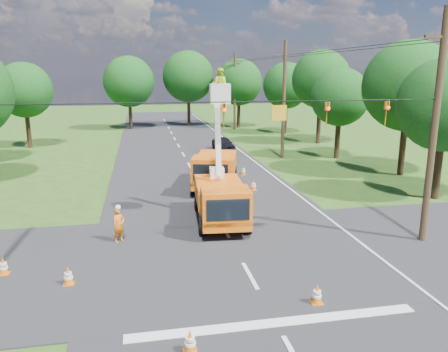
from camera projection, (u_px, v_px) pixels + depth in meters
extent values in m
plane|color=#294D17|center=(189.00, 166.00, 35.32)|extent=(140.00, 140.00, 0.00)
cube|color=black|center=(189.00, 166.00, 35.32)|extent=(12.00, 100.00, 0.06)
cube|color=black|center=(238.00, 255.00, 18.12)|extent=(56.00, 10.00, 0.07)
cube|color=silver|center=(276.00, 324.00, 13.16)|extent=(9.00, 0.45, 0.02)
cube|color=silver|center=(256.00, 163.00, 36.35)|extent=(0.12, 90.00, 0.02)
cube|color=orange|center=(221.00, 207.00, 22.10)|extent=(2.65, 6.18, 0.45)
cube|color=orange|center=(226.00, 205.00, 19.83)|extent=(2.33, 1.87, 1.51)
cube|color=black|center=(228.00, 210.00, 18.99)|extent=(1.91, 0.20, 0.96)
cube|color=orange|center=(219.00, 191.00, 22.73)|extent=(2.63, 3.89, 1.01)
cylinder|color=black|center=(202.00, 226.00, 20.20)|extent=(0.39, 0.95, 0.93)
cylinder|color=black|center=(247.00, 224.00, 20.43)|extent=(0.39, 0.95, 0.93)
cylinder|color=black|center=(198.00, 202.00, 23.89)|extent=(0.39, 0.95, 0.93)
cylinder|color=black|center=(236.00, 201.00, 24.13)|extent=(0.39, 0.95, 0.93)
cube|color=silver|center=(217.00, 172.00, 23.63)|extent=(0.81, 0.81, 0.55)
cube|color=silver|center=(218.00, 133.00, 22.58)|extent=(0.38, 1.36, 4.36)
cube|color=silver|center=(220.00, 94.00, 21.08)|extent=(1.02, 1.02, 0.96)
imported|color=#C6E526|center=(220.00, 85.00, 20.98)|extent=(0.91, 0.81, 1.57)
cube|color=orange|center=(215.00, 175.00, 28.81)|extent=(3.95, 6.87, 0.49)
cube|color=orange|center=(212.00, 170.00, 26.36)|extent=(2.77, 2.38, 1.62)
cube|color=black|center=(211.00, 173.00, 25.46)|extent=(2.00, 0.59, 1.03)
cube|color=orange|center=(217.00, 162.00, 29.49)|extent=(3.47, 4.51, 1.08)
cylinder|color=black|center=(194.00, 187.00, 26.96)|extent=(0.59, 1.05, 0.99)
cylinder|color=black|center=(231.00, 187.00, 26.81)|extent=(0.59, 1.05, 0.99)
cylinder|color=black|center=(202.00, 172.00, 30.94)|extent=(0.59, 1.05, 0.99)
cylinder|color=black|center=(234.00, 173.00, 30.79)|extent=(0.59, 1.05, 0.99)
imported|color=orange|center=(119.00, 225.00, 19.34)|extent=(0.69, 0.67, 1.59)
imported|color=black|center=(223.00, 144.00, 42.18)|extent=(1.99, 4.00, 1.31)
cone|color=#DB630B|center=(190.00, 341.00, 11.72)|extent=(0.36, 0.36, 0.70)
cube|color=#DB630B|center=(190.00, 352.00, 11.79)|extent=(0.38, 0.38, 0.04)
cylinder|color=white|center=(190.00, 339.00, 11.70)|extent=(0.26, 0.26, 0.09)
cylinder|color=white|center=(190.00, 344.00, 11.74)|extent=(0.31, 0.31, 0.09)
cone|color=#DB630B|center=(317.00, 293.00, 14.22)|extent=(0.36, 0.36, 0.70)
cube|color=#DB630B|center=(317.00, 303.00, 14.30)|extent=(0.38, 0.38, 0.04)
cylinder|color=white|center=(317.00, 292.00, 14.20)|extent=(0.26, 0.26, 0.09)
cylinder|color=white|center=(317.00, 296.00, 14.24)|extent=(0.31, 0.31, 0.09)
cone|color=#DB630B|center=(244.00, 202.00, 24.30)|extent=(0.36, 0.36, 0.70)
cube|color=#DB630B|center=(244.00, 207.00, 24.38)|extent=(0.38, 0.38, 0.04)
cylinder|color=white|center=(244.00, 201.00, 24.28)|extent=(0.26, 0.26, 0.09)
cylinder|color=white|center=(244.00, 203.00, 24.32)|extent=(0.31, 0.31, 0.09)
cone|color=#DB630B|center=(238.00, 186.00, 27.62)|extent=(0.36, 0.36, 0.70)
cube|color=#DB630B|center=(238.00, 191.00, 27.70)|extent=(0.38, 0.38, 0.04)
cylinder|color=white|center=(238.00, 185.00, 27.61)|extent=(0.26, 0.26, 0.09)
cylinder|color=white|center=(238.00, 187.00, 27.64)|extent=(0.31, 0.31, 0.09)
cone|color=#DB630B|center=(68.00, 275.00, 15.49)|extent=(0.36, 0.36, 0.70)
cube|color=#DB630B|center=(69.00, 284.00, 15.57)|extent=(0.38, 0.38, 0.04)
cylinder|color=white|center=(68.00, 274.00, 15.48)|extent=(0.26, 0.26, 0.09)
cylinder|color=white|center=(68.00, 277.00, 15.52)|extent=(0.31, 0.31, 0.09)
cone|color=#DB630B|center=(3.00, 265.00, 16.27)|extent=(0.36, 0.36, 0.70)
cube|color=#DB630B|center=(4.00, 274.00, 16.35)|extent=(0.38, 0.38, 0.04)
cylinder|color=white|center=(3.00, 264.00, 16.26)|extent=(0.26, 0.26, 0.09)
cylinder|color=white|center=(4.00, 268.00, 16.29)|extent=(0.31, 0.31, 0.09)
cone|color=#DB630B|center=(243.00, 170.00, 32.10)|extent=(0.36, 0.36, 0.70)
cube|color=#DB630B|center=(243.00, 175.00, 32.18)|extent=(0.38, 0.38, 0.04)
cylinder|color=white|center=(243.00, 169.00, 32.09)|extent=(0.26, 0.26, 0.09)
cylinder|color=white|center=(243.00, 171.00, 32.12)|extent=(0.31, 0.31, 0.09)
cone|color=#DB630B|center=(253.00, 185.00, 27.94)|extent=(0.36, 0.36, 0.70)
cube|color=#DB630B|center=(253.00, 190.00, 28.01)|extent=(0.38, 0.38, 0.04)
cylinder|color=white|center=(253.00, 184.00, 27.92)|extent=(0.26, 0.26, 0.09)
cylinder|color=white|center=(253.00, 186.00, 27.96)|extent=(0.31, 0.31, 0.09)
cylinder|color=#4C3823|center=(434.00, 130.00, 18.52)|extent=(0.30, 0.30, 10.00)
cube|color=#4C3823|center=(445.00, 37.00, 17.64)|extent=(1.80, 0.12, 0.12)
cylinder|color=#4C3823|center=(284.00, 101.00, 37.63)|extent=(0.30, 0.30, 10.00)
cube|color=#4C3823|center=(285.00, 55.00, 36.75)|extent=(1.80, 0.12, 0.12)
cylinder|color=#4C3823|center=(235.00, 91.00, 56.73)|extent=(0.30, 0.30, 10.00)
cube|color=#4C3823|center=(235.00, 61.00, 55.85)|extent=(1.80, 0.12, 0.12)
cylinder|color=black|center=(227.00, 102.00, 16.57)|extent=(18.00, 0.04, 0.04)
cube|color=gold|center=(279.00, 113.00, 17.06)|extent=(0.60, 0.05, 0.60)
imported|color=gold|center=(224.00, 117.00, 16.68)|extent=(0.16, 0.20, 1.00)
sphere|color=#FF0C0C|center=(225.00, 110.00, 16.51)|extent=(0.14, 0.14, 0.14)
imported|color=gold|center=(327.00, 115.00, 17.45)|extent=(0.16, 0.20, 1.00)
sphere|color=#FF0C0C|center=(329.00, 109.00, 17.28)|extent=(0.14, 0.14, 0.14)
imported|color=gold|center=(386.00, 113.00, 17.93)|extent=(0.16, 0.20, 1.00)
sphere|color=#FF0C0C|center=(388.00, 108.00, 17.75)|extent=(0.14, 0.14, 0.14)
cylinder|color=#382616|center=(28.00, 127.00, 43.60)|extent=(0.44, 0.44, 4.05)
sphere|color=#0F3913|center=(24.00, 90.00, 42.75)|extent=(5.40, 5.40, 5.40)
cylinder|color=#382616|center=(438.00, 166.00, 25.87)|extent=(0.44, 0.44, 3.96)
sphere|color=#0F3913|center=(445.00, 105.00, 25.04)|extent=(5.40, 5.40, 5.40)
cylinder|color=#382616|center=(403.00, 144.00, 31.81)|extent=(0.44, 0.44, 4.58)
sphere|color=#0F3913|center=(408.00, 86.00, 30.84)|extent=(6.40, 6.40, 6.40)
cylinder|color=#382616|center=(338.00, 137.00, 38.25)|extent=(0.44, 0.44, 3.78)
sphere|color=#0F3913|center=(340.00, 97.00, 37.46)|extent=(5.00, 5.00, 5.00)
cylinder|color=#382616|center=(319.00, 121.00, 46.08)|extent=(0.44, 0.44, 4.75)
sphere|color=#0F3913|center=(321.00, 79.00, 45.08)|extent=(6.00, 6.00, 6.00)
cylinder|color=#382616|center=(285.00, 117.00, 53.61)|extent=(0.44, 0.44, 4.14)
sphere|color=#0F3913|center=(286.00, 86.00, 52.74)|extent=(5.60, 5.60, 5.60)
cylinder|color=#382616|center=(130.00, 112.00, 57.78)|extent=(0.44, 0.44, 4.40)
sphere|color=#0F3913|center=(129.00, 82.00, 56.85)|extent=(6.60, 6.60, 6.60)
cylinder|color=#382616|center=(189.00, 109.00, 61.10)|extent=(0.44, 0.44, 4.84)
sphere|color=#0F3913|center=(188.00, 76.00, 60.08)|extent=(7.00, 7.00, 7.00)
cylinder|color=#382616|center=(239.00, 112.00, 59.49)|extent=(0.44, 0.44, 4.31)
sphere|color=#0F3913|center=(239.00, 82.00, 58.58)|extent=(6.20, 6.20, 6.20)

